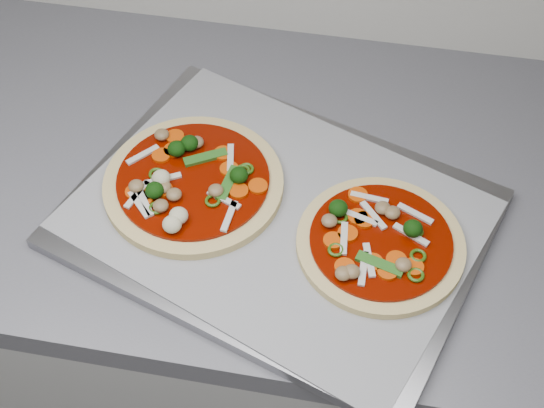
# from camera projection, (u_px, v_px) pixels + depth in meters

# --- Properties ---
(base_cabinet) EXTENTS (3.60, 0.60, 0.86)m
(base_cabinet) POSITION_uv_depth(u_px,v_px,m) (73.00, 307.00, 1.44)
(base_cabinet) COLOR #B8B8B6
(base_cabinet) RESTS_ON ground
(countertop) EXTENTS (3.60, 0.60, 0.04)m
(countertop) POSITION_uv_depth(u_px,v_px,m) (8.00, 144.00, 1.08)
(countertop) COLOR slate
(countertop) RESTS_ON base_cabinet
(baking_tray) EXTENTS (0.60, 0.51, 0.02)m
(baking_tray) POSITION_uv_depth(u_px,v_px,m) (277.00, 219.00, 0.96)
(baking_tray) COLOR gray
(baking_tray) RESTS_ON countertop
(parchment) EXTENTS (0.58, 0.51, 0.00)m
(parchment) POSITION_uv_depth(u_px,v_px,m) (277.00, 214.00, 0.96)
(parchment) COLOR #929397
(parchment) RESTS_ON baking_tray
(pizza_left) EXTENTS (0.32, 0.32, 0.04)m
(pizza_left) POSITION_uv_depth(u_px,v_px,m) (192.00, 182.00, 0.98)
(pizza_left) COLOR #DEC27C
(pizza_left) RESTS_ON parchment
(pizza_right) EXTENTS (0.26, 0.26, 0.03)m
(pizza_right) POSITION_uv_depth(u_px,v_px,m) (379.00, 242.00, 0.92)
(pizza_right) COLOR #DEC27C
(pizza_right) RESTS_ON parchment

